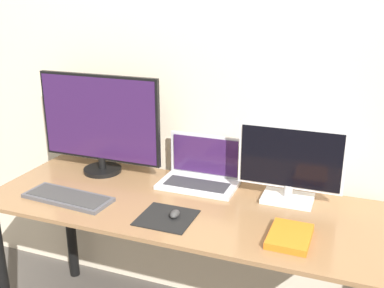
{
  "coord_description": "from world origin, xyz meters",
  "views": [
    {
      "loc": [
        0.66,
        -1.3,
        1.61
      ],
      "look_at": [
        -0.0,
        0.44,
        0.98
      ],
      "focal_mm": 42.0,
      "sensor_mm": 36.0,
      "label": 1
    }
  ],
  "objects": [
    {
      "name": "mousepad",
      "position": [
        -0.01,
        0.18,
        0.74
      ],
      "size": [
        0.22,
        0.21,
        0.0
      ],
      "color": "black",
      "rests_on": "desk"
    },
    {
      "name": "wall_back",
      "position": [
        0.0,
        0.72,
        1.25
      ],
      "size": [
        7.0,
        0.05,
        2.5
      ],
      "color": "beige",
      "rests_on": "ground_plane"
    },
    {
      "name": "desk",
      "position": [
        0.0,
        0.33,
        0.62
      ],
      "size": [
        1.75,
        0.66,
        0.74
      ],
      "color": "olive",
      "rests_on": "ground_plane"
    },
    {
      "name": "mouse",
      "position": [
        0.02,
        0.19,
        0.76
      ],
      "size": [
        0.04,
        0.06,
        0.03
      ],
      "color": "#333333",
      "rests_on": "mousepad"
    },
    {
      "name": "monitor_right",
      "position": [
        0.42,
        0.52,
        0.91
      ],
      "size": [
        0.45,
        0.15,
        0.34
      ],
      "color": "silver",
      "rests_on": "desk"
    },
    {
      "name": "laptop",
      "position": [
        -0.0,
        0.56,
        0.8
      ],
      "size": [
        0.36,
        0.22,
        0.22
      ],
      "color": "silver",
      "rests_on": "desk"
    },
    {
      "name": "book",
      "position": [
        0.48,
        0.19,
        0.75
      ],
      "size": [
        0.15,
        0.21,
        0.03
      ],
      "color": "orange",
      "rests_on": "desk"
    },
    {
      "name": "keyboard",
      "position": [
        -0.49,
        0.18,
        0.75
      ],
      "size": [
        0.41,
        0.18,
        0.02
      ],
      "color": "#4C4C51",
      "rests_on": "desk"
    },
    {
      "name": "monitor_left",
      "position": [
        -0.52,
        0.52,
        1.0
      ],
      "size": [
        0.64,
        0.19,
        0.5
      ],
      "color": "black",
      "rests_on": "desk"
    }
  ]
}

